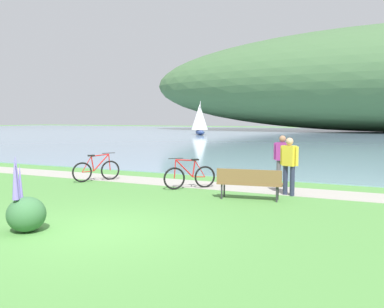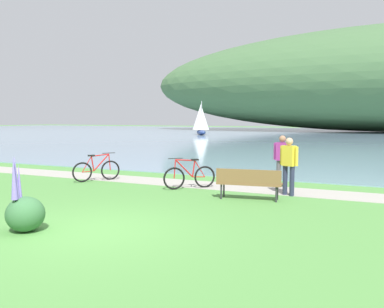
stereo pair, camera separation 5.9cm
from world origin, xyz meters
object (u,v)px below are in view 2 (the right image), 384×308
at_px(park_bench_near_camera, 249,182).
at_px(sailboat_toward_hillside, 201,119).
at_px(bicycle_beside_path, 189,176).
at_px(person_at_shoreline, 282,158).
at_px(bicycle_leaning_near_bench, 97,170).
at_px(person_on_the_grass, 289,163).

height_order(park_bench_near_camera, sailboat_toward_hillside, sailboat_toward_hillside).
xyz_separation_m(bicycle_beside_path, person_at_shoreline, (2.62, 1.63, 0.58)).
xyz_separation_m(bicycle_leaning_near_bench, sailboat_toward_hillside, (-12.79, 38.16, 1.74)).
bearing_deg(person_on_the_grass, sailboat_toward_hillside, 117.38).
bearing_deg(sailboat_toward_hillside, person_at_shoreline, -62.35).
relative_size(person_on_the_grass, sailboat_toward_hillside, 0.38).
xyz_separation_m(park_bench_near_camera, person_at_shoreline, (0.34, 2.58, 0.46)).
bearing_deg(bicycle_beside_path, person_on_the_grass, 3.42).
distance_m(park_bench_near_camera, bicycle_beside_path, 2.48).
relative_size(bicycle_leaning_near_bench, bicycle_beside_path, 1.17).
distance_m(park_bench_near_camera, person_at_shoreline, 2.64).
relative_size(park_bench_near_camera, person_on_the_grass, 1.08).
xyz_separation_m(person_at_shoreline, person_on_the_grass, (0.52, -1.44, 0.00)).
relative_size(person_at_shoreline, person_on_the_grass, 1.00).
bearing_deg(bicycle_beside_path, park_bench_near_camera, -22.62).
distance_m(park_bench_near_camera, bicycle_leaning_near_bench, 6.11).
bearing_deg(sailboat_toward_hillside, bicycle_leaning_near_bench, -71.47).
relative_size(park_bench_near_camera, person_at_shoreline, 1.08).
height_order(bicycle_leaning_near_bench, sailboat_toward_hillside, sailboat_toward_hillside).
bearing_deg(sailboat_toward_hillside, park_bench_near_camera, -64.32).
relative_size(bicycle_beside_path, person_on_the_grass, 0.76).
relative_size(bicycle_leaning_near_bench, person_at_shoreline, 0.89).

